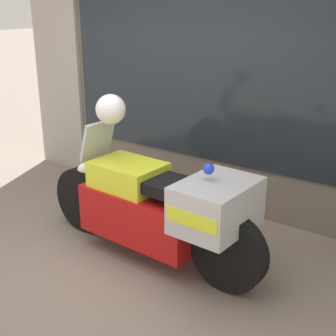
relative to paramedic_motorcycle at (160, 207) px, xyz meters
The scene contains 5 objects.
ground_plane 0.81m from the paramedic_motorcycle, 126.91° to the right, with size 60.00×60.00×0.00m, color gray.
shop_building 2.28m from the paramedic_motorcycle, 115.95° to the left, with size 5.30×0.55×4.12m.
window_display 1.54m from the paramedic_motorcycle, 91.83° to the left, with size 4.06×0.30×2.05m.
paramedic_motorcycle is the anchor object (origin of this frame).
white_helmet 0.95m from the paramedic_motorcycle, behind, with size 0.27×0.27×0.27m, color white.
Camera 1 is at (2.57, -2.44, 2.20)m, focal length 50.00 mm.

